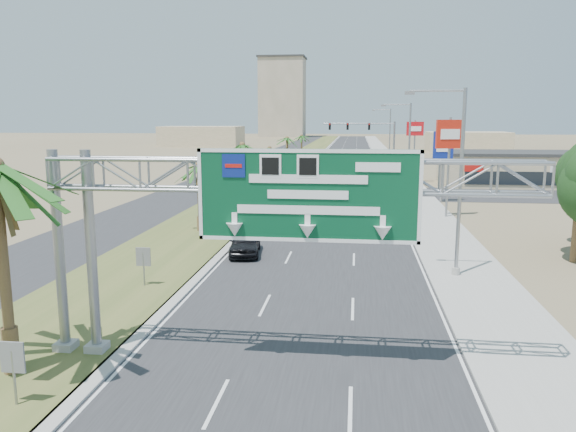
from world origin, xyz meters
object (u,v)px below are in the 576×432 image
(car_mid_lane, at_px, (342,186))
(pole_sign_red_near, at_px, (450,140))
(car_left_lane, at_px, (245,243))
(pole_sign_blue, at_px, (443,149))
(car_far, at_px, (326,163))
(sign_gantry, at_px, (262,192))
(store_building, at_px, (514,170))
(pole_sign_red_far, at_px, (415,134))
(signal_mast, at_px, (379,144))
(car_right_lane, at_px, (370,169))

(car_mid_lane, bearing_deg, pole_sign_red_near, -61.31)
(car_left_lane, relative_size, pole_sign_blue, 0.61)
(car_left_lane, bearing_deg, car_far, 81.44)
(sign_gantry, distance_m, store_building, 60.77)
(store_building, height_order, car_left_lane, store_building)
(sign_gantry, distance_m, pole_sign_red_far, 58.37)
(signal_mast, height_order, pole_sign_red_near, pole_sign_red_near)
(sign_gantry, relative_size, car_far, 3.37)
(car_far, xyz_separation_m, pole_sign_red_far, (12.78, -22.19, 5.74))
(sign_gantry, xyz_separation_m, car_far, (-2.16, 79.58, -5.34))
(car_right_lane, distance_m, pole_sign_blue, 31.31)
(car_left_lane, height_order, car_mid_lane, car_left_lane)
(store_building, distance_m, car_left_lane, 48.60)
(car_far, bearing_deg, pole_sign_blue, -78.28)
(signal_mast, relative_size, car_mid_lane, 2.58)
(sign_gantry, xyz_separation_m, car_right_lane, (5.22, 69.94, -5.35))
(car_mid_lane, height_order, pole_sign_red_far, pole_sign_red_far)
(signal_mast, xyz_separation_m, pole_sign_blue, (5.45, -22.37, 0.54))
(car_mid_lane, height_order, pole_sign_blue, pole_sign_blue)
(car_left_lane, xyz_separation_m, car_right_lane, (8.96, 54.39, -0.05))
(car_mid_lane, distance_m, pole_sign_red_far, 14.81)
(store_building, bearing_deg, pole_sign_blue, -124.75)
(car_left_lane, xyz_separation_m, car_mid_lane, (5.25, 31.70, -0.11))
(car_left_lane, relative_size, car_far, 0.90)
(store_building, relative_size, car_mid_lane, 4.52)
(car_mid_lane, relative_size, car_right_lane, 0.78)
(car_far, bearing_deg, car_right_lane, -59.96)
(signal_mast, bearing_deg, sign_gantry, -95.74)
(car_right_lane, xyz_separation_m, pole_sign_blue, (6.47, -30.27, 4.68))
(signal_mast, relative_size, pole_sign_blue, 1.40)
(sign_gantry, distance_m, car_right_lane, 70.34)
(signal_mast, height_order, pole_sign_red_far, pole_sign_red_far)
(signal_mast, bearing_deg, pole_sign_red_near, -81.60)
(sign_gantry, height_order, signal_mast, signal_mast)
(signal_mast, relative_size, car_left_lane, 2.29)
(car_far, bearing_deg, car_left_lane, -98.83)
(pole_sign_red_far, bearing_deg, sign_gantry, -100.48)
(store_building, bearing_deg, sign_gantry, -112.36)
(store_building, xyz_separation_m, car_right_lane, (-17.84, 13.87, -1.29))
(store_building, bearing_deg, car_right_lane, 142.14)
(car_mid_lane, distance_m, car_right_lane, 22.99)
(pole_sign_red_near, xyz_separation_m, pole_sign_red_far, (-0.24, 26.67, -0.21))
(car_left_lane, distance_m, car_mid_lane, 32.14)
(pole_sign_blue, bearing_deg, car_far, 109.14)
(pole_sign_blue, bearing_deg, signal_mast, 103.70)
(signal_mast, xyz_separation_m, car_right_lane, (-1.02, 7.90, -4.14))
(car_far, bearing_deg, signal_mast, -71.83)
(store_building, height_order, pole_sign_blue, pole_sign_blue)
(car_mid_lane, relative_size, pole_sign_red_near, 0.47)
(car_left_lane, bearing_deg, store_building, 49.37)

